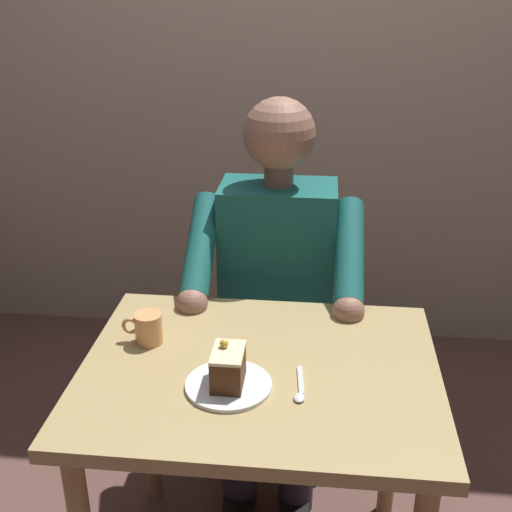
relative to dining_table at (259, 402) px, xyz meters
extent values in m
cube|color=tan|center=(0.00, 0.00, 0.08)|extent=(0.87, 0.69, 0.04)
cylinder|color=tan|center=(-0.37, -0.28, -0.26)|extent=(0.05, 0.05, 0.69)
cylinder|color=tan|center=(0.37, -0.28, -0.26)|extent=(0.05, 0.05, 0.69)
cube|color=#9A8F58|center=(0.00, -0.60, -0.19)|extent=(0.42, 0.42, 0.04)
cube|color=#9A8F58|center=(0.00, -0.79, 0.06)|extent=(0.38, 0.04, 0.45)
cylinder|color=#9A8F58|center=(-0.18, -0.42, -0.40)|extent=(0.04, 0.04, 0.42)
cylinder|color=#9A8F58|center=(0.18, -0.42, -0.40)|extent=(0.04, 0.04, 0.42)
cylinder|color=#9A8F58|center=(-0.18, -0.78, -0.40)|extent=(0.04, 0.04, 0.42)
cylinder|color=#9A8F58|center=(0.18, -0.78, -0.40)|extent=(0.04, 0.04, 0.42)
cube|color=#175955|center=(0.00, -0.58, 0.11)|extent=(0.36, 0.22, 0.54)
sphere|color=#8F6353|center=(0.00, -0.58, 0.54)|extent=(0.22, 0.22, 0.22)
cylinder|color=#8F6353|center=(0.00, -0.58, 0.41)|extent=(0.09, 0.09, 0.06)
cylinder|color=#175955|center=(-0.22, -0.44, 0.23)|extent=(0.08, 0.33, 0.26)
sphere|color=#8F6353|center=(-0.22, -0.28, 0.12)|extent=(0.09, 0.09, 0.09)
cylinder|color=#175955|center=(0.22, -0.44, 0.23)|extent=(0.08, 0.33, 0.26)
sphere|color=#8F6353|center=(0.22, -0.28, 0.12)|extent=(0.09, 0.09, 0.09)
cylinder|color=#362F3F|center=(-0.09, -0.46, -0.19)|extent=(0.13, 0.38, 0.14)
cylinder|color=#362F3F|center=(0.09, -0.46, -0.19)|extent=(0.13, 0.38, 0.14)
cylinder|color=#362F3F|center=(-0.09, -0.28, -0.41)|extent=(0.11, 0.11, 0.40)
cylinder|color=#362F3F|center=(0.09, -0.28, -0.41)|extent=(0.11, 0.11, 0.40)
cube|color=black|center=(0.09, -0.22, -0.58)|extent=(0.09, 0.22, 0.05)
cylinder|color=white|center=(0.06, 0.09, 0.11)|extent=(0.20, 0.20, 0.01)
cube|color=#4D2B16|center=(0.06, 0.09, 0.15)|extent=(0.07, 0.10, 0.08)
cube|color=beige|center=(0.06, 0.09, 0.20)|extent=(0.07, 0.11, 0.01)
sphere|color=gold|center=(0.07, 0.07, 0.21)|extent=(0.02, 0.02, 0.02)
cylinder|color=#E2985C|center=(0.29, -0.09, 0.14)|extent=(0.07, 0.07, 0.08)
torus|color=#E2985C|center=(0.34, -0.09, 0.15)|extent=(0.05, 0.01, 0.05)
cylinder|color=black|center=(0.29, -0.09, 0.18)|extent=(0.06, 0.06, 0.01)
cube|color=silver|center=(-0.10, 0.05, 0.11)|extent=(0.02, 0.11, 0.01)
ellipsoid|color=silver|center=(-0.10, 0.12, 0.11)|extent=(0.03, 0.04, 0.01)
camera|label=1|loc=(-0.13, 1.33, 0.99)|focal=45.83mm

